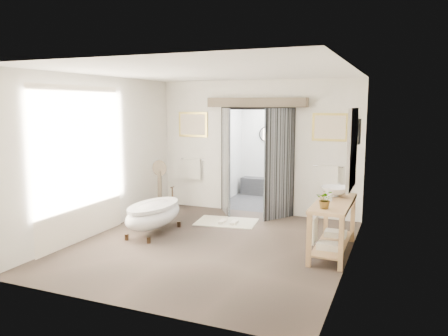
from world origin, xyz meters
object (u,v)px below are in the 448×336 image
Objects in this scene: clawfoot_tub at (154,214)px; basin at (336,192)px; rug at (226,222)px; vanity at (331,223)px.

clawfoot_tub is 3.19× the size of basin.
rug is 2.51m from basin.
vanity is 0.59m from basin.
vanity reaches higher than clawfoot_tub.
basin is (-0.01, 0.41, 0.43)m from vanity.
clawfoot_tub reaches higher than rug.
clawfoot_tub is at bearing -177.41° from vanity.
rug is at bearing 51.63° from clawfoot_tub.
rug is 2.47× the size of basin.
clawfoot_tub is 3.22m from vanity.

